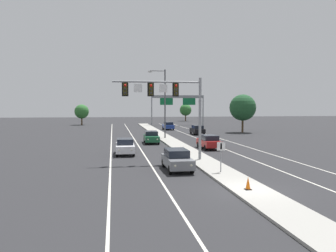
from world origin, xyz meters
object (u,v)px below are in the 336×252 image
object	(u,v)px
median_sign_post	(221,152)
tree_far_right_b	(243,108)
car_oncoming_white	(125,146)
car_receding_red	(209,142)
overhead_signal_mast	(169,99)
car_oncoming_grey	(177,159)
highway_sign_gantry	(178,100)
car_oncoming_green	(151,137)
street_lamp_median	(163,99)
car_receding_blue	(168,126)
tree_far_right_c	(186,110)
tree_far_left_a	(82,112)
traffic_cone_median_nose	(248,183)
car_receding_black	(197,130)

from	to	relation	value
median_sign_post	tree_far_right_b	size ratio (longest dim) A/B	0.32
car_oncoming_white	car_receding_red	bearing A→B (deg)	17.50
overhead_signal_mast	tree_far_right_b	bearing A→B (deg)	58.81
overhead_signal_mast	car_oncoming_grey	distance (m)	6.16
highway_sign_gantry	tree_far_right_b	xyz separation A→B (m)	(7.38, -24.82, -1.63)
car_oncoming_green	car_oncoming_grey	bearing A→B (deg)	-90.39
median_sign_post	street_lamp_median	xyz separation A→B (m)	(-0.29, 26.67, 4.21)
car_receding_blue	overhead_signal_mast	bearing A→B (deg)	-98.89
street_lamp_median	tree_far_right_c	size ratio (longest dim) A/B	1.87
tree_far_right_c	tree_far_left_a	xyz separation A→B (m)	(-30.55, -17.86, -0.12)
car_oncoming_white	tree_far_left_a	size ratio (longest dim) A/B	0.87
traffic_cone_median_nose	median_sign_post	bearing A→B (deg)	88.92
car_oncoming_grey	car_receding_blue	distance (m)	44.21
car_receding_red	tree_far_left_a	size ratio (longest dim) A/B	0.87
tree_far_right_b	tree_far_right_c	world-z (taller)	tree_far_right_b
car_oncoming_grey	tree_far_left_a	distance (m)	65.60
car_receding_blue	highway_sign_gantry	distance (m)	17.17
car_receding_blue	highway_sign_gantry	world-z (taller)	highway_sign_gantry
traffic_cone_median_nose	tree_far_left_a	xyz separation A→B (m)	(-15.30, 71.69, 2.86)
median_sign_post	highway_sign_gantry	size ratio (longest dim) A/B	0.17
overhead_signal_mast	car_receding_black	xyz separation A→B (m)	(9.27, 27.45, -4.69)
car_receding_red	car_receding_blue	xyz separation A→B (m)	(0.34, 31.52, 0.00)
overhead_signal_mast	traffic_cone_median_nose	xyz separation A→B (m)	(2.67, -11.35, -5.00)
car_oncoming_white	car_oncoming_green	xyz separation A→B (m)	(3.74, 9.85, 0.00)
car_oncoming_green	highway_sign_gantry	world-z (taller)	highway_sign_gantry
overhead_signal_mast	tree_far_left_a	distance (m)	61.68
car_oncoming_white	tree_far_right_c	distance (m)	76.15
street_lamp_median	car_oncoming_green	distance (m)	7.87
car_receding_red	tree_far_right_c	size ratio (longest dim) A/B	0.84
car_oncoming_white	car_oncoming_green	size ratio (longest dim) A/B	1.00
street_lamp_median	car_oncoming_green	bearing A→B (deg)	-113.42
car_oncoming_grey	car_oncoming_white	world-z (taller)	same
median_sign_post	street_lamp_median	bearing A→B (deg)	90.61
traffic_cone_median_nose	car_oncoming_white	bearing A→B (deg)	110.95
car_oncoming_grey	car_receding_blue	world-z (taller)	same
car_oncoming_grey	highway_sign_gantry	distance (m)	60.61
overhead_signal_mast	car_oncoming_grey	bearing A→B (deg)	-91.08
median_sign_post	car_oncoming_white	size ratio (longest dim) A/B	0.49
overhead_signal_mast	highway_sign_gantry	size ratio (longest dim) A/B	0.58
car_oncoming_green	car_receding_black	size ratio (longest dim) A/B	1.00
tree_far_right_c	overhead_signal_mast	bearing A→B (deg)	-102.91
tree_far_left_a	highway_sign_gantry	bearing A→B (deg)	-11.90
overhead_signal_mast	car_oncoming_green	size ratio (longest dim) A/B	1.72
car_oncoming_white	car_oncoming_green	bearing A→B (deg)	69.22
overhead_signal_mast	car_receding_black	distance (m)	29.35
street_lamp_median	car_oncoming_grey	bearing A→B (deg)	-95.92
overhead_signal_mast	street_lamp_median	bearing A→B (deg)	83.15
traffic_cone_median_nose	car_oncoming_grey	bearing A→B (deg)	110.46
car_receding_red	car_receding_blue	size ratio (longest dim) A/B	1.00
car_oncoming_grey	car_receding_red	size ratio (longest dim) A/B	1.00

